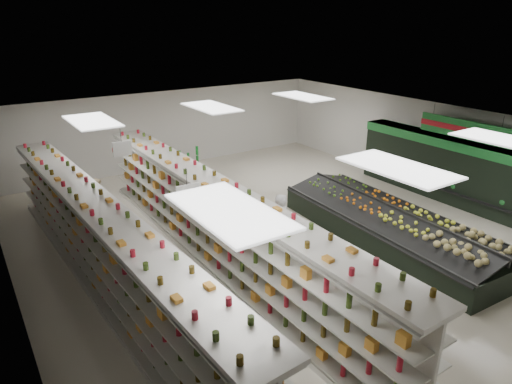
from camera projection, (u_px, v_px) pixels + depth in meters
floor at (279, 234)px, 13.58m from camera, size 16.00×16.00×0.00m
ceiling at (281, 128)px, 12.43m from camera, size 14.00×16.00×0.02m
wall_back at (167, 129)px, 19.22m from camera, size 14.00×0.02×3.20m
wall_left at (7, 248)px, 9.39m from camera, size 0.02×16.00×3.20m
wall_right at (434, 147)px, 16.62m from camera, size 0.02×16.00×3.20m
produce_wall_case at (462, 169)px, 15.35m from camera, size 0.93×8.00×2.20m
aisle_sign_near at (187, 194)px, 9.07m from camera, size 0.52×0.06×0.75m
aisle_sign_far at (122, 149)px, 12.18m from camera, size 0.52×0.06×0.75m
hortifruti_banner at (464, 129)px, 14.69m from camera, size 0.12×3.20×0.95m
gondola_left at (104, 252)px, 10.43m from camera, size 1.58×12.74×2.20m
gondola_center at (217, 228)px, 11.60m from camera, size 1.04×12.87×2.23m
produce_island at (391, 224)px, 13.08m from camera, size 2.91×7.15×1.05m
soda_endcap at (185, 170)px, 17.00m from camera, size 1.27×1.00×1.43m
shopper_main at (279, 226)px, 11.98m from camera, size 0.75×0.60×1.80m
shopper_background at (99, 202)px, 13.95m from camera, size 0.65×0.83×1.50m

